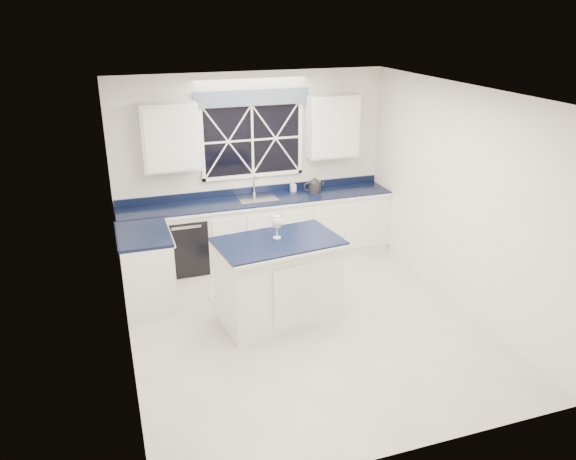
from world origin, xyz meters
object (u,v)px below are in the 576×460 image
object	(u,v)px
faucet	(254,185)
soap_bottle	(293,186)
kettle	(314,185)
island	(279,281)
dishwasher	(184,242)
wine_glass	(277,223)

from	to	relation	value
faucet	soap_bottle	xyz separation A→B (m)	(0.59, -0.01, -0.07)
faucet	kettle	distance (m)	0.90
faucet	island	world-z (taller)	faucet
dishwasher	soap_bottle	size ratio (longest dim) A/B	4.87
soap_bottle	island	bearing A→B (deg)	-113.55
dishwasher	kettle	world-z (taller)	kettle
faucet	kettle	size ratio (longest dim) A/B	0.93
dishwasher	soap_bottle	world-z (taller)	soap_bottle
kettle	island	bearing A→B (deg)	-116.50
dishwasher	wine_glass	bearing A→B (deg)	-63.89
dishwasher	kettle	size ratio (longest dim) A/B	2.53
kettle	wine_glass	distance (m)	2.12
kettle	soap_bottle	bearing A→B (deg)	161.51
faucet	dishwasher	bearing A→B (deg)	-169.98
island	dishwasher	bearing A→B (deg)	108.00
dishwasher	faucet	distance (m)	1.31
soap_bottle	dishwasher	bearing A→B (deg)	-173.81
soap_bottle	wine_glass	bearing A→B (deg)	-114.16
dishwasher	kettle	distance (m)	2.09
dishwasher	island	size ratio (longest dim) A/B	0.55
island	soap_bottle	distance (m)	2.21
kettle	soap_bottle	size ratio (longest dim) A/B	1.92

